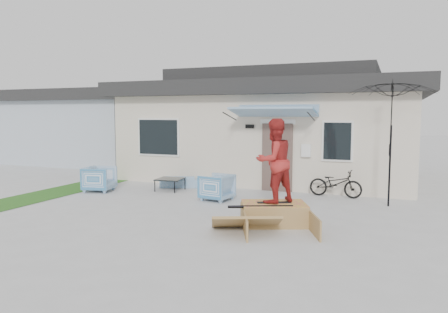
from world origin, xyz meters
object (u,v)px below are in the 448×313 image
at_px(loveseat, 180,179).
at_px(skate_ramp, 274,214).
at_px(skater, 274,159).
at_px(armchair_right, 217,186).
at_px(bicycle, 336,180).
at_px(patio_umbrella, 391,139).
at_px(coffee_table, 170,184).
at_px(armchair_left, 99,178).
at_px(skateboard, 274,202).

bearing_deg(loveseat, skate_ramp, 118.59).
bearing_deg(skater, armchair_right, -93.53).
relative_size(bicycle, patio_umbrella, 0.66).
height_order(patio_umbrella, skater, skater).
relative_size(armchair_right, coffee_table, 1.05).
distance_m(armchair_left, skater, 6.38).
distance_m(coffee_table, skateboard, 4.94).
bearing_deg(armchair_right, armchair_left, -79.15).
xyz_separation_m(loveseat, coffee_table, (0.01, -0.69, -0.06)).
height_order(loveseat, patio_umbrella, patio_umbrella).
bearing_deg(patio_umbrella, bicycle, 152.01).
bearing_deg(armchair_left, loveseat, -62.84).
distance_m(loveseat, skater, 5.48).
xyz_separation_m(armchair_left, coffee_table, (1.95, 0.95, -0.24)).
distance_m(armchair_left, skate_ramp, 6.34).
relative_size(armchair_left, patio_umbrella, 0.38).
bearing_deg(patio_umbrella, skate_ramp, -128.32).
bearing_deg(loveseat, skater, 118.81).
relative_size(patio_umbrella, skate_ramp, 1.25).
bearing_deg(skater, armchair_left, -68.78).
height_order(armchair_left, coffee_table, armchair_left).
xyz_separation_m(armchair_right, skate_ramp, (2.16, -1.93, -0.18)).
bearing_deg(armchair_right, skate_ramp, 57.84).
bearing_deg(skate_ramp, armchair_right, 115.09).
bearing_deg(skateboard, armchair_right, 113.51).
height_order(armchair_right, skateboard, armchair_right).
relative_size(coffee_table, skate_ramp, 0.42).
bearing_deg(coffee_table, armchair_right, -23.82).
distance_m(armchair_right, skater, 3.03).
bearing_deg(armchair_right, bicycle, 129.47).
relative_size(patio_umbrella, skateboard, 3.14).
height_order(armchair_right, coffee_table, armchair_right).
bearing_deg(armchair_right, loveseat, -118.83).
bearing_deg(skateboard, patio_umbrella, 25.87).
distance_m(loveseat, bicycle, 4.96).
bearing_deg(armchair_right, skateboard, 58.22).
height_order(armchair_left, patio_umbrella, patio_umbrella).
xyz_separation_m(armchair_right, skateboard, (2.15, -1.89, 0.08)).
bearing_deg(patio_umbrella, loveseat, 174.69).
bearing_deg(armchair_right, skater, 58.22).
distance_m(loveseat, patio_umbrella, 6.60).
xyz_separation_m(patio_umbrella, skateboard, (-2.30, -2.84, -1.27)).
bearing_deg(armchair_left, skate_ramp, -119.98).
height_order(skate_ramp, skater, skater).
bearing_deg(armchair_right, patio_umbrella, 111.66).
distance_m(armchair_right, bicycle, 3.46).
xyz_separation_m(patio_umbrella, skater, (-2.30, -2.84, -0.34)).
bearing_deg(bicycle, loveseat, 97.52).
bearing_deg(patio_umbrella, armchair_right, -167.87).
distance_m(coffee_table, bicycle, 5.03).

